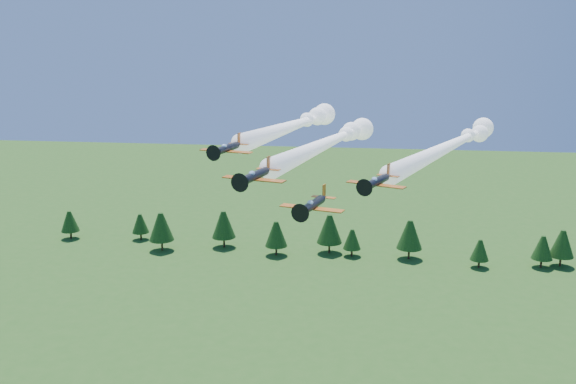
# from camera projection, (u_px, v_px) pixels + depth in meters

# --- Properties ---
(plane_lead) EXTENTS (16.28, 45.69, 3.70)m
(plane_lead) POSITION_uv_depth(u_px,v_px,m) (331.00, 141.00, 93.84)
(plane_lead) COLOR black
(plane_lead) RESTS_ON ground
(plane_left) EXTENTS (14.37, 40.65, 3.70)m
(plane_left) POSITION_uv_depth(u_px,v_px,m) (296.00, 124.00, 99.40)
(plane_left) COLOR black
(plane_left) RESTS_ON ground
(plane_right) EXTENTS (25.03, 52.14, 3.70)m
(plane_right) POSITION_uv_depth(u_px,v_px,m) (454.00, 144.00, 99.96)
(plane_right) COLOR black
(plane_right) RESTS_ON ground
(plane_slot) EXTENTS (8.58, 9.50, 3.01)m
(plane_slot) POSITION_uv_depth(u_px,v_px,m) (313.00, 205.00, 82.81)
(plane_slot) COLOR black
(plane_slot) RESTS_ON ground
(treeline) EXTENTS (171.91, 17.74, 11.87)m
(treeline) POSITION_uv_depth(u_px,v_px,m) (333.00, 233.00, 190.85)
(treeline) COLOR #382314
(treeline) RESTS_ON ground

